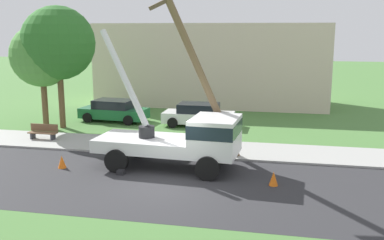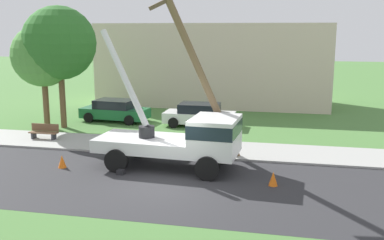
# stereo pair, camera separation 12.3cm
# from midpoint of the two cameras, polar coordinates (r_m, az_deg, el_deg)

# --- Properties ---
(ground_plane) EXTENTS (120.00, 120.00, 0.00)m
(ground_plane) POSITION_cam_midpoint_polar(r_m,az_deg,el_deg) (29.09, 2.88, -0.30)
(ground_plane) COLOR #477538
(road_asphalt) EXTENTS (80.00, 7.29, 0.01)m
(road_asphalt) POSITION_cam_midpoint_polar(r_m,az_deg,el_deg) (17.74, -3.18, -8.13)
(road_asphalt) COLOR #2B2B2D
(road_asphalt) RESTS_ON ground
(sidewalk_strip) EXTENTS (80.00, 3.24, 0.10)m
(sidewalk_strip) POSITION_cam_midpoint_polar(r_m,az_deg,el_deg) (22.62, 0.24, -3.62)
(sidewalk_strip) COLOR #9E9E99
(sidewalk_strip) RESTS_ON ground
(utility_truck) EXTENTS (6.75, 3.21, 5.98)m
(utility_truck) POSITION_cam_midpoint_polar(r_m,az_deg,el_deg) (19.15, -0.99, -2.24)
(utility_truck) COLOR silver
(utility_truck) RESTS_ON ground
(leaning_utility_pole) EXTENTS (3.80, 2.55, 8.29)m
(leaning_utility_pole) POSITION_cam_midpoint_polar(r_m,az_deg,el_deg) (19.72, 0.71, 6.46)
(leaning_utility_pole) COLOR brown
(leaning_utility_pole) RESTS_ON ground
(traffic_cone_ahead) EXTENTS (0.36, 0.36, 0.56)m
(traffic_cone_ahead) POSITION_cam_midpoint_polar(r_m,az_deg,el_deg) (17.71, 10.19, -7.39)
(traffic_cone_ahead) COLOR orange
(traffic_cone_ahead) RESTS_ON ground
(traffic_cone_behind) EXTENTS (0.36, 0.36, 0.56)m
(traffic_cone_behind) POSITION_cam_midpoint_polar(r_m,az_deg,el_deg) (20.39, -16.47, -5.15)
(traffic_cone_behind) COLOR orange
(traffic_cone_behind) RESTS_ON ground
(parked_sedan_green) EXTENTS (4.55, 2.29, 1.42)m
(parked_sedan_green) POSITION_cam_midpoint_polar(r_m,az_deg,el_deg) (29.77, -10.07, 1.21)
(parked_sedan_green) COLOR #1E6638
(parked_sedan_green) RESTS_ON ground
(parked_sedan_white) EXTENTS (4.42, 2.05, 1.42)m
(parked_sedan_white) POSITION_cam_midpoint_polar(r_m,az_deg,el_deg) (27.87, 0.72, 0.68)
(parked_sedan_white) COLOR silver
(parked_sedan_white) RESTS_ON ground
(park_bench) EXTENTS (1.60, 0.45, 0.90)m
(park_bench) POSITION_cam_midpoint_polar(r_m,az_deg,el_deg) (25.58, -18.62, -1.49)
(park_bench) COLOR brown
(park_bench) RESTS_ON ground
(roadside_tree_near) EXTENTS (4.40, 4.40, 7.36)m
(roadside_tree_near) POSITION_cam_midpoint_polar(r_m,az_deg,el_deg) (28.10, -16.87, 9.37)
(roadside_tree_near) COLOR brown
(roadside_tree_near) RESTS_ON ground
(roadside_tree_far) EXTENTS (3.76, 3.76, 6.28)m
(roadside_tree_far) POSITION_cam_midpoint_polar(r_m,az_deg,el_deg) (28.58, -18.79, 7.76)
(roadside_tree_far) COLOR brown
(roadside_tree_far) RESTS_ON ground
(lowrise_building_backdrop) EXTENTS (18.00, 6.00, 6.40)m
(lowrise_building_backdrop) POSITION_cam_midpoint_polar(r_m,az_deg,el_deg) (36.07, 2.51, 7.15)
(lowrise_building_backdrop) COLOR beige
(lowrise_building_backdrop) RESTS_ON ground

